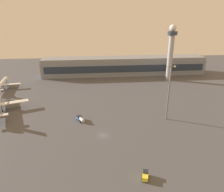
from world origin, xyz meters
The scene contains 7 objects.
ground_plane centered at (0.00, 0.00, 0.00)m, with size 416.00×416.00×0.00m, color #4C4C51.
terminal_building centered at (27.75, 110.92, 8.09)m, with size 152.94×22.40×16.40m.
control_tower centered at (62.86, 86.11, 26.50)m, with size 8.00×8.00×46.38m.
airplane_far_stand centered at (-72.89, 75.57, 3.48)m, with size 28.01×35.86×9.21m.
cargo_loader centered at (12.34, -28.72, 1.18)m, with size 3.13×4.54×2.25m.
fuel_truck centered at (-10.80, 15.56, 1.37)m, with size 4.82×6.55×2.35m.
apron_light_west centered at (34.69, 12.93, 16.44)m, with size 4.80×0.90×29.11m.
Camera 1 is at (-4.54, -82.15, 50.06)m, focal length 32.95 mm.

